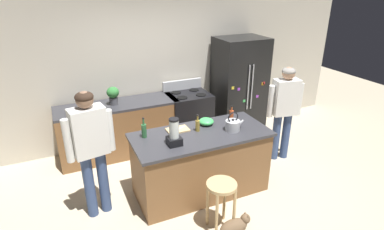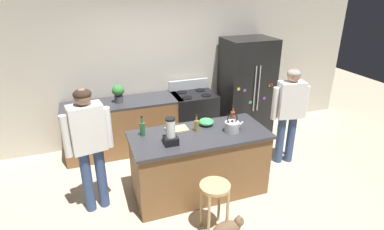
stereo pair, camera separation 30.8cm
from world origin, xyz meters
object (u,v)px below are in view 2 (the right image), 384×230
at_px(bottle_cooking_sauce, 233,116).
at_px(bottle_vinegar, 196,125).
at_px(blender_appliance, 171,133).
at_px(kitchen_island, 199,163).
at_px(tea_kettle, 232,126).
at_px(bottle_olive_oil, 142,129).
at_px(chef_knife, 178,128).
at_px(bar_stool, 215,195).
at_px(person_by_island_left, 89,140).
at_px(cat, 228,228).
at_px(refrigerator, 246,88).
at_px(potted_plant, 118,93).
at_px(stove_range, 194,117).
at_px(mixing_bowl, 206,122).
at_px(person_by_sink_right, 289,108).
at_px(cutting_board, 177,129).

bearing_deg(bottle_cooking_sauce, bottle_vinegar, -166.82).
bearing_deg(blender_appliance, kitchen_island, 18.08).
height_order(blender_appliance, tea_kettle, blender_appliance).
xyz_separation_m(blender_appliance, bottle_cooking_sauce, (1.04, 0.38, -0.07)).
relative_size(bottle_olive_oil, chef_knife, 1.25).
bearing_deg(tea_kettle, bar_stool, -128.08).
xyz_separation_m(person_by_island_left, cat, (1.41, -1.06, -0.90)).
bearing_deg(chef_knife, refrigerator, 12.66).
bearing_deg(potted_plant, stove_range, -1.11).
bearing_deg(potted_plant, cat, -70.83).
xyz_separation_m(bottle_vinegar, bottle_cooking_sauce, (0.61, 0.14, -0.01)).
bearing_deg(bottle_cooking_sauce, kitchen_island, -158.73).
bearing_deg(mixing_bowl, person_by_island_left, -176.54).
distance_m(person_by_sink_right, mixing_bowl, 1.44).
relative_size(person_by_island_left, blender_appliance, 4.74).
height_order(person_by_sink_right, bar_stool, person_by_sink_right).
relative_size(mixing_bowl, chef_knife, 0.97).
bearing_deg(bar_stool, bottle_cooking_sauce, 54.97).
distance_m(person_by_sink_right, bottle_vinegar, 1.65).
distance_m(person_by_sink_right, tea_kettle, 1.25).
relative_size(tea_kettle, chef_knife, 1.25).
distance_m(bar_stool, potted_plant, 2.51).
relative_size(bar_stool, cutting_board, 2.16).
xyz_separation_m(refrigerator, mixing_bowl, (-1.34, -1.28, 0.04)).
distance_m(refrigerator, bar_stool, 2.83).
bearing_deg(person_by_island_left, potted_plant, 68.87).
height_order(stove_range, bottle_cooking_sauce, bottle_cooking_sauce).
distance_m(person_by_sink_right, chef_knife, 1.86).
bearing_deg(kitchen_island, refrigerator, 44.51).
xyz_separation_m(refrigerator, bottle_cooking_sauce, (-0.92, -1.27, 0.07)).
distance_m(kitchen_island, blender_appliance, 0.76).
bearing_deg(person_by_island_left, blender_appliance, -15.68).
xyz_separation_m(person_by_island_left, bottle_olive_oil, (0.68, 0.08, 0.01)).
distance_m(stove_range, bar_stool, 2.37).
xyz_separation_m(bar_stool, cutting_board, (-0.15, 0.98, 0.43)).
xyz_separation_m(refrigerator, cat, (-1.51, -2.43, -0.82)).
relative_size(cat, bottle_olive_oil, 1.88).
height_order(potted_plant, mixing_bowl, potted_plant).
bearing_deg(bottle_olive_oil, person_by_island_left, -173.52).
relative_size(person_by_sink_right, mixing_bowl, 7.46).
distance_m(cutting_board, chef_knife, 0.02).
xyz_separation_m(refrigerator, chef_knife, (-1.76, -1.29, 0.02)).
distance_m(kitchen_island, refrigerator, 2.19).
height_order(bottle_vinegar, tea_kettle, tea_kettle).
relative_size(person_by_island_left, bottle_vinegar, 7.08).
bearing_deg(kitchen_island, tea_kettle, -11.06).
distance_m(kitchen_island, chef_knife, 0.58).
distance_m(tea_kettle, chef_knife, 0.73).
bearing_deg(bottle_olive_oil, tea_kettle, -13.99).
xyz_separation_m(potted_plant, chef_knife, (0.62, -1.34, -0.15)).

